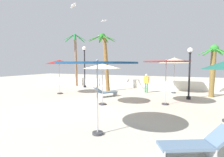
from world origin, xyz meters
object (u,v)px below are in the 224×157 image
(guest_0, at_px, (146,81))
(lounge_chair_1, at_px, (105,92))
(palm_tree_2, at_px, (213,64))
(palm_tree_1, at_px, (105,55))
(patio_umbrella_5, at_px, (174,61))
(seagull_0, at_px, (102,36))
(palm_tree_0, at_px, (76,53))
(seagull_2, at_px, (104,21))
(lamp_post_1, at_px, (190,68))
(patio_umbrella_2, at_px, (97,65))
(patio_umbrella_0, at_px, (102,67))
(patio_umbrella_3, at_px, (166,63))
(seagull_1, at_px, (73,5))
(lamp_post_0, at_px, (85,60))
(patio_umbrella_1, at_px, (59,62))
(lounge_chair_0, at_px, (195,144))

(guest_0, bearing_deg, lounge_chair_1, -126.96)
(palm_tree_2, bearing_deg, palm_tree_1, -178.38)
(patio_umbrella_5, distance_m, palm_tree_1, 6.05)
(palm_tree_1, distance_m, palm_tree_2, 8.74)
(palm_tree_1, xyz_separation_m, seagull_0, (-2.30, 4.16, 2.42))
(patio_umbrella_5, relative_size, palm_tree_0, 0.52)
(lounge_chair_1, distance_m, seagull_2, 6.95)
(lamp_post_1, height_order, guest_0, lamp_post_1)
(palm_tree_1, bearing_deg, patio_umbrella_2, -66.86)
(palm_tree_0, height_order, seagull_0, palm_tree_0)
(patio_umbrella_0, relative_size, palm_tree_2, 0.65)
(patio_umbrella_5, distance_m, lounge_chair_1, 6.45)
(lounge_chair_1, bearing_deg, patio_umbrella_3, -11.58)
(lounge_chair_1, height_order, seagull_1, seagull_1)
(patio_umbrella_3, bearing_deg, patio_umbrella_0, -157.38)
(patio_umbrella_5, xyz_separation_m, palm_tree_2, (2.75, -0.79, -0.31))
(patio_umbrella_5, bearing_deg, lamp_post_0, 177.36)
(patio_umbrella_1, relative_size, palm_tree_2, 0.73)
(lamp_post_0, height_order, lamp_post_1, lamp_post_0)
(seagull_0, bearing_deg, palm_tree_2, -19.61)
(lamp_post_0, height_order, lounge_chair_0, lamp_post_0)
(patio_umbrella_2, height_order, palm_tree_1, palm_tree_1)
(seagull_1, bearing_deg, lamp_post_1, 15.29)
(lamp_post_0, distance_m, lounge_chair_1, 6.55)
(lounge_chair_0, distance_m, guest_0, 10.80)
(lamp_post_1, height_order, seagull_0, seagull_0)
(patio_umbrella_0, relative_size, patio_umbrella_3, 0.92)
(patio_umbrella_3, height_order, palm_tree_1, palm_tree_1)
(lamp_post_1, relative_size, seagull_0, 3.03)
(palm_tree_2, relative_size, lamp_post_0, 0.90)
(patio_umbrella_0, xyz_separation_m, patio_umbrella_2, (1.80, -4.19, 0.12))
(patio_umbrella_2, height_order, seagull_2, seagull_2)
(patio_umbrella_5, height_order, lamp_post_1, lamp_post_1)
(patio_umbrella_3, height_order, palm_tree_0, palm_tree_0)
(guest_0, xyz_separation_m, seagull_0, (-6.02, 3.73, 4.76))
(lounge_chair_1, xyz_separation_m, guest_0, (2.42, 3.22, 0.58))
(patio_umbrella_0, relative_size, palm_tree_0, 0.43)
(guest_0, distance_m, seagull_0, 8.53)
(patio_umbrella_1, xyz_separation_m, palm_tree_0, (-1.90, 5.23, 1.09))
(lounge_chair_0, bearing_deg, seagull_1, 141.68)
(guest_0, bearing_deg, patio_umbrella_2, -88.43)
(palm_tree_1, height_order, lamp_post_1, palm_tree_1)
(seagull_1, height_order, seagull_2, seagull_1)
(palm_tree_0, height_order, guest_0, palm_tree_0)
(patio_umbrella_2, height_order, patio_umbrella_3, patio_umbrella_3)
(seagull_2, bearing_deg, patio_umbrella_5, 6.55)
(patio_umbrella_2, bearing_deg, patio_umbrella_3, 73.06)
(lamp_post_1, bearing_deg, lounge_chair_1, -166.11)
(patio_umbrella_3, height_order, palm_tree_2, palm_tree_2)
(palm_tree_2, height_order, lounge_chair_0, palm_tree_2)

